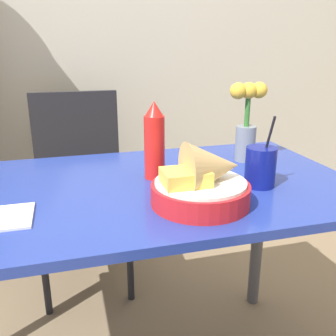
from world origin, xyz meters
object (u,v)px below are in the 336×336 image
ketchup_bottle (154,142)px  flower_vase (247,120)px  food_basket (204,182)px  drink_cup (260,168)px  chair_far_window (80,173)px

ketchup_bottle → flower_vase: size_ratio=0.87×
ketchup_bottle → flower_vase: flower_vase is taller
food_basket → flower_vase: bearing=49.3°
food_basket → flower_vase: (0.27, 0.31, 0.08)m
food_basket → drink_cup: size_ratio=1.21×
flower_vase → ketchup_bottle: bearing=-165.1°
chair_far_window → ketchup_bottle: 0.78m
chair_far_window → food_basket: bearing=-73.3°
drink_cup → ketchup_bottle: bearing=151.5°
chair_far_window → food_basket: 0.98m
flower_vase → food_basket: bearing=-130.7°
drink_cup → flower_vase: (0.07, 0.24, 0.09)m
chair_far_window → drink_cup: bearing=-60.6°
ketchup_bottle → drink_cup: 0.31m
ketchup_bottle → drink_cup: (0.27, -0.15, -0.06)m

